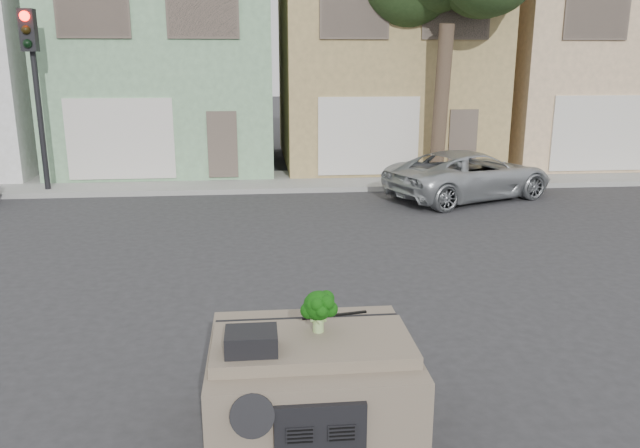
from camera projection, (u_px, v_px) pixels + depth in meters
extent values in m
plane|color=#303033|center=(294.00, 317.00, 9.30)|extent=(120.00, 120.00, 0.00)
cube|color=gray|center=(274.00, 181.00, 19.39)|extent=(40.00, 3.00, 0.15)
cube|color=#7EAA80|center=(169.00, 59.00, 21.96)|extent=(7.20, 8.20, 7.55)
cube|color=tan|center=(379.00, 59.00, 22.68)|extent=(7.20, 8.20, 7.55)
cube|color=#D4B188|center=(576.00, 59.00, 23.41)|extent=(7.20, 8.20, 7.55)
imported|color=#AFB4B8|center=(469.00, 198.00, 17.36)|extent=(5.29, 3.90, 1.34)
cube|color=black|center=(37.00, 104.00, 17.17)|extent=(0.40, 0.40, 5.10)
cube|color=#243A1A|center=(444.00, 42.00, 18.14)|extent=(4.40, 4.00, 8.50)
cube|color=#716452|center=(311.00, 384.00, 6.27)|extent=(2.00, 1.80, 1.12)
cube|color=black|center=(251.00, 341.00, 5.71)|extent=(0.48, 0.38, 0.20)
cube|color=black|center=(335.00, 315.00, 6.52)|extent=(0.69, 0.15, 0.02)
cube|color=#0C3808|center=(318.00, 311.00, 6.10)|extent=(0.49, 0.49, 0.43)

